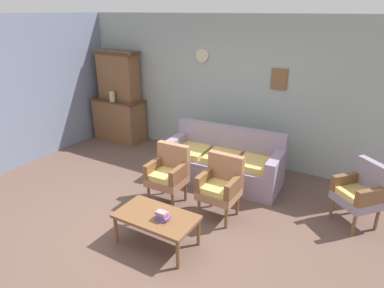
{
  "coord_description": "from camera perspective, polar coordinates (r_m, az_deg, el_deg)",
  "views": [
    {
      "loc": [
        2.49,
        -3.12,
        2.76
      ],
      "look_at": [
        0.11,
        0.98,
        0.85
      ],
      "focal_mm": 31.4,
      "sensor_mm": 36.0,
      "label": 1
    }
  ],
  "objects": [
    {
      "name": "floral_couch",
      "position": [
        5.75,
        5.38,
        -3.23
      ],
      "size": [
        1.99,
        0.9,
        0.9
      ],
      "color": "gray",
      "rests_on": "ground"
    },
    {
      "name": "cabinet_upper_hutch",
      "position": [
        7.52,
        -12.44,
        11.39
      ],
      "size": [
        0.99,
        0.38,
        1.03
      ],
      "color": "brown",
      "rests_on": "side_cabinet"
    },
    {
      "name": "wall_back_with_decor",
      "position": [
        6.42,
        6.68,
        9.11
      ],
      "size": [
        6.4,
        0.09,
        2.7
      ],
      "color": "#939E99",
      "rests_on": "ground"
    },
    {
      "name": "ground_plane",
      "position": [
        4.85,
        -7.12,
        -12.92
      ],
      "size": [
        7.68,
        7.68,
        0.0
      ],
      "primitive_type": "plane",
      "color": "brown"
    },
    {
      "name": "wingback_chair_by_fireplace",
      "position": [
        5.06,
        26.79,
        -7.19
      ],
      "size": [
        0.71,
        0.71,
        0.9
      ],
      "color": "gray",
      "rests_on": "ground"
    },
    {
      "name": "book_stack_on_table",
      "position": [
        4.1,
        -5.1,
        -12.04
      ],
      "size": [
        0.16,
        0.12,
        0.12
      ],
      "color": "#6B58A6",
      "rests_on": "coffee_table"
    },
    {
      "name": "armchair_near_couch_end",
      "position": [
        4.71,
        4.9,
        -6.84
      ],
      "size": [
        0.52,
        0.49,
        0.9
      ],
      "color": "#9E6B4C",
      "rests_on": "ground"
    },
    {
      "name": "armchair_row_middle",
      "position": [
        5.04,
        -4.01,
        -4.77
      ],
      "size": [
        0.53,
        0.5,
        0.9
      ],
      "color": "#9E6B4C",
      "rests_on": "ground"
    },
    {
      "name": "side_cabinet",
      "position": [
        7.69,
        -12.25,
        4.06
      ],
      "size": [
        1.16,
        0.55,
        0.93
      ],
      "color": "brown",
      "rests_on": "ground"
    },
    {
      "name": "vase_on_cabinet",
      "position": [
        7.4,
        -13.41,
        7.89
      ],
      "size": [
        0.12,
        0.12,
        0.22
      ],
      "primitive_type": "cylinder",
      "color": "tan",
      "rests_on": "side_cabinet"
    },
    {
      "name": "coffee_table",
      "position": [
        4.24,
        -6.07,
        -12.45
      ],
      "size": [
        1.0,
        0.56,
        0.42
      ],
      "color": "brown",
      "rests_on": "ground"
    }
  ]
}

